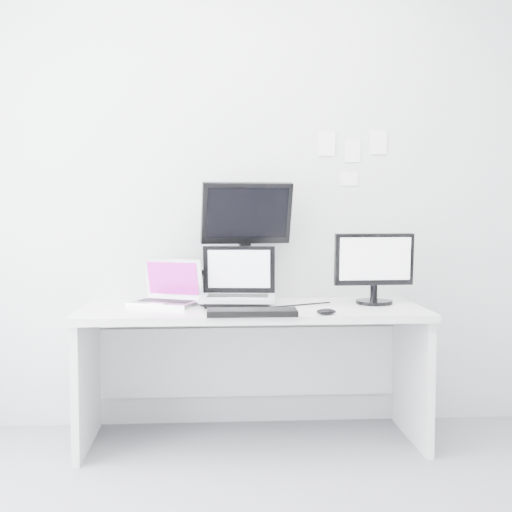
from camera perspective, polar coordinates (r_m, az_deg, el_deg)
name	(u,v)px	position (r m, az deg, el deg)	size (l,w,h in m)	color
back_wall	(248,191)	(3.92, -0.64, 5.49)	(3.60, 3.60, 0.00)	#BBBDBF
desk	(252,375)	(3.68, -0.34, -9.90)	(1.80, 0.70, 0.73)	silver
macbook	(165,281)	(3.68, -7.65, -2.11)	(0.35, 0.26, 0.26)	#B9B9BE
speaker	(202,286)	(3.81, -4.50, -2.50)	(0.09, 0.09, 0.17)	black
dell_laptop	(238,276)	(3.60, -1.55, -1.66)	(0.39, 0.30, 0.33)	#ACAFB4
rear_monitor	(246,240)	(3.78, -0.85, 1.31)	(0.50, 0.18, 0.68)	black
samsung_monitor	(375,267)	(3.75, 9.88, -0.95)	(0.43, 0.20, 0.40)	black
keyboard	(252,312)	(3.32, -0.34, -4.72)	(0.44, 0.16, 0.03)	black
mouse	(326,312)	(3.35, 5.89, -4.65)	(0.10, 0.06, 0.03)	black
wall_note_0	(327,144)	(3.98, 5.93, 9.34)	(0.10, 0.00, 0.14)	white
wall_note_1	(352,151)	(4.00, 8.07, 8.71)	(0.09, 0.00, 0.13)	white
wall_note_2	(378,142)	(4.04, 10.18, 9.36)	(0.10, 0.00, 0.14)	white
wall_note_3	(349,179)	(3.99, 7.76, 6.43)	(0.11, 0.00, 0.08)	white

